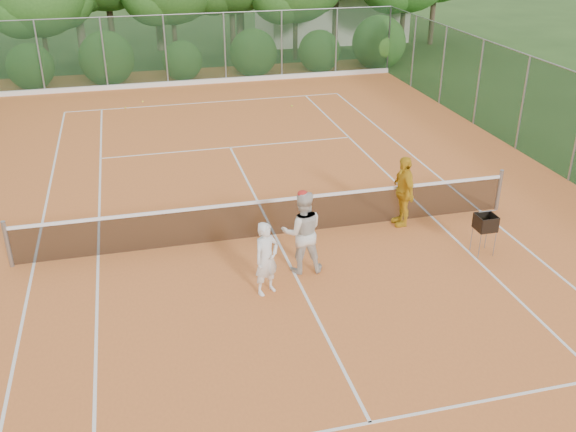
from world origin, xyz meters
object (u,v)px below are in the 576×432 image
(player_white, at_px, (266,259))
(ball_hopper, at_px, (486,223))
(player_center_grp, at_px, (302,232))
(player_yellow, at_px, (403,191))

(player_white, relative_size, ball_hopper, 1.65)
(player_center_grp, bearing_deg, ball_hopper, -3.93)
(player_center_grp, bearing_deg, player_yellow, 27.56)
(player_white, distance_m, ball_hopper, 5.12)
(player_white, bearing_deg, player_center_grp, 8.85)
(player_white, height_order, ball_hopper, player_white)
(player_yellow, bearing_deg, player_white, -58.89)
(player_yellow, bearing_deg, player_center_grp, -61.10)
(player_yellow, relative_size, ball_hopper, 1.86)
(player_yellow, xyz_separation_m, ball_hopper, (1.19, -1.84, -0.13))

